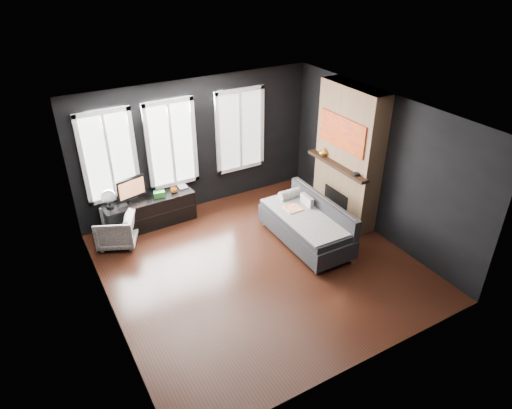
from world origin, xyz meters
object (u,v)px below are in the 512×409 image
monitor (131,188)px  mantel_vase (323,152)px  sofa (306,223)px  book (178,183)px  media_console (150,211)px  mug (174,189)px  armchair (116,228)px

monitor → mantel_vase: (3.54, -1.22, 0.44)m
sofa → mantel_vase: (0.95, 0.84, 0.89)m
monitor → book: size_ratio=2.57×
media_console → mug: (0.52, -0.05, 0.37)m
armchair → monitor: size_ratio=1.13×
monitor → mug: size_ratio=4.64×
monitor → book: (0.94, 0.07, -0.15)m
armchair → monitor: monitor is taller
sofa → book: (-1.64, 2.12, 0.30)m
mug → media_console: bearing=174.6°
media_console → mug: 0.63m
media_console → mantel_vase: (3.25, -1.19, 1.01)m
armchair → mug: 1.34m
sofa → armchair: 3.48m
monitor → mantel_vase: 3.77m
monitor → mug: monitor is taller
sofa → media_console: 3.07m
armchair → mantel_vase: (4.00, -0.83, 0.97)m
media_console → book: 0.79m
sofa → book: size_ratio=8.32×
book → armchair: bearing=-162.1°
book → monitor: bearing=-176.0°
armchair → mug: size_ratio=5.23×
sofa → armchair: size_ratio=2.87×
sofa → book: 2.70m
monitor → sofa: bearing=-53.1°
armchair → monitor: (0.46, 0.39, 0.53)m
sofa → media_console: sofa is taller
armchair → book: 1.53m
media_console → book: size_ratio=7.40×
media_console → monitor: size_ratio=2.88×
book → mantel_vase: size_ratio=1.34×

